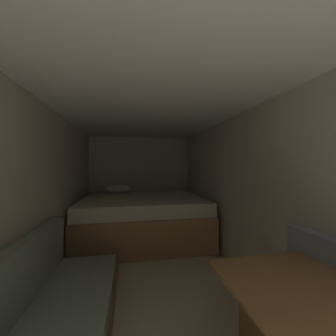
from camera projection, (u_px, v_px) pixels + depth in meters
ground_plane at (152, 285)px, 2.28m from camera, size 6.87×6.87×0.00m
wall_back at (141, 181)px, 4.69m from camera, size 2.41×0.05×2.04m
wall_left at (38, 199)px, 2.05m from camera, size 0.05×4.87×2.04m
wall_right at (246, 194)px, 2.49m from camera, size 0.05×4.87×2.04m
ceiling_slab at (152, 104)px, 2.26m from camera, size 2.41×4.87×0.05m
bed at (143, 218)px, 3.74m from camera, size 2.19×1.79×0.96m
dinette_table at (294, 297)px, 1.12m from camera, size 0.75×0.68×0.71m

